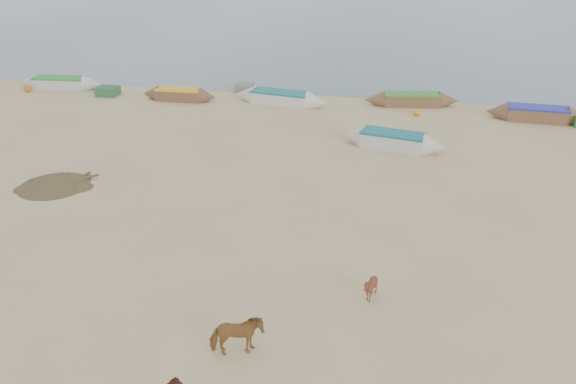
# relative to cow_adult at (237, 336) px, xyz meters

# --- Properties ---
(ground) EXTENTS (140.00, 140.00, 0.00)m
(ground) POSITION_rel_cow_adult_xyz_m (-0.22, 4.41, -0.61)
(ground) COLOR tan
(ground) RESTS_ON ground
(cow_adult) EXTENTS (1.60, 1.15, 1.23)m
(cow_adult) POSITION_rel_cow_adult_xyz_m (0.00, 0.00, 0.00)
(cow_adult) COLOR olive
(cow_adult) RESTS_ON ground
(calf_front) EXTENTS (1.05, 1.01, 0.88)m
(calf_front) POSITION_rel_cow_adult_xyz_m (3.39, 3.21, -0.18)
(calf_front) COLOR brown
(calf_front) RESTS_ON ground
(near_canoe) EXTENTS (5.71, 2.44, 0.89)m
(near_canoe) POSITION_rel_cow_adult_xyz_m (3.76, 16.89, -0.17)
(near_canoe) COLOR beige
(near_canoe) RESTS_ON ground
(debris_pile) EXTENTS (3.71, 3.71, 0.53)m
(debris_pile) POSITION_rel_cow_adult_xyz_m (-11.14, 9.12, -0.35)
(debris_pile) COLOR brown
(debris_pile) RESTS_ON ground
(waterline_canoes) EXTENTS (59.98, 4.73, 0.88)m
(waterline_canoes) POSITION_rel_cow_adult_xyz_m (-0.28, 24.24, -0.20)
(waterline_canoes) COLOR brown
(waterline_canoes) RESTS_ON ground
(beach_clutter) EXTENTS (45.12, 4.92, 0.64)m
(beach_clutter) POSITION_rel_cow_adult_xyz_m (3.67, 24.42, -0.32)
(beach_clutter) COLOR #295C33
(beach_clutter) RESTS_ON ground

